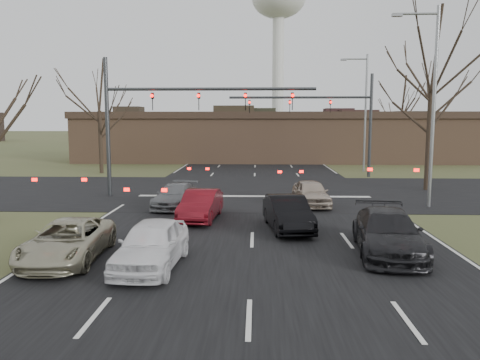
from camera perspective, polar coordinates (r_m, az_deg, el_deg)
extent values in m
plane|color=#3E4725|center=(14.65, 1.36, -10.31)|extent=(360.00, 360.00, 0.00)
cube|color=black|center=(74.10, 1.93, 3.86)|extent=(14.00, 300.00, 0.02)
cube|color=black|center=(29.30, 1.72, -1.38)|extent=(200.00, 14.00, 0.02)
cube|color=#8D674C|center=(52.04, 4.10, 4.92)|extent=(42.00, 10.00, 4.60)
cube|color=#38281E|center=(52.00, 4.12, 7.84)|extent=(42.40, 10.40, 0.70)
cylinder|color=silver|center=(134.68, 4.64, 12.62)|extent=(3.20, 3.20, 34.00)
cylinder|color=#383A3D|center=(28.33, -15.84, 6.14)|extent=(0.24, 0.24, 8.00)
cylinder|color=#383A3D|center=(27.16, -3.63, 11.01)|extent=(12.00, 0.18, 0.18)
imported|color=black|center=(27.64, -10.61, 9.38)|extent=(0.16, 0.20, 1.00)
imported|color=black|center=(27.19, -5.04, 9.52)|extent=(0.16, 0.20, 1.00)
imported|color=black|center=(27.00, 0.67, 9.56)|extent=(0.16, 0.20, 1.00)
imported|color=black|center=(27.06, 6.40, 9.51)|extent=(0.16, 0.20, 1.00)
cylinder|color=#383A3D|center=(38.01, 15.60, 6.37)|extent=(0.24, 0.24, 8.00)
cylinder|color=#383A3D|center=(37.16, 7.32, 9.96)|extent=(11.00, 0.18, 0.18)
imported|color=black|center=(37.42, 10.95, 8.79)|extent=(0.16, 0.20, 1.00)
imported|color=black|center=(37.07, 6.08, 8.90)|extent=(0.16, 0.20, 1.00)
imported|color=black|center=(36.99, 1.16, 8.94)|extent=(0.16, 0.20, 1.00)
cylinder|color=gray|center=(25.55, 22.53, 8.02)|extent=(0.18, 0.18, 10.00)
cylinder|color=gray|center=(25.74, 20.86, 18.41)|extent=(2.00, 0.12, 0.12)
cube|color=gray|center=(25.44, 18.60, 18.53)|extent=(0.50, 0.25, 0.15)
cylinder|color=gray|center=(42.02, 15.04, 7.82)|extent=(0.18, 0.18, 10.00)
cylinder|color=gray|center=(42.13, 13.89, 14.13)|extent=(2.00, 0.12, 0.12)
cube|color=gray|center=(41.93, 12.51, 14.13)|extent=(0.50, 0.25, 0.15)
cylinder|color=black|center=(31.89, 22.00, 4.48)|extent=(0.32, 0.32, 6.33)
cylinder|color=black|center=(41.17, -16.64, 4.45)|extent=(0.32, 0.32, 5.23)
cylinder|color=black|center=(51.20, 18.97, 4.70)|extent=(0.32, 0.32, 4.95)
imported|color=#ACA78B|center=(15.90, -20.30, -6.98)|extent=(2.29, 4.65, 1.27)
imported|color=white|center=(14.47, -10.72, -7.69)|extent=(1.92, 4.31, 1.44)
imported|color=black|center=(19.13, 5.83, -4.02)|extent=(2.02, 4.35, 1.38)
imported|color=black|center=(16.37, 17.57, -6.15)|extent=(2.57, 5.16, 1.44)
imported|color=slate|center=(24.17, -7.88, -1.90)|extent=(2.16, 4.29, 1.19)
imported|color=maroon|center=(21.01, -4.80, -3.06)|extent=(1.74, 4.15, 1.33)
imported|color=#B6A593|center=(24.67, 8.65, -1.56)|extent=(1.91, 4.05, 1.34)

